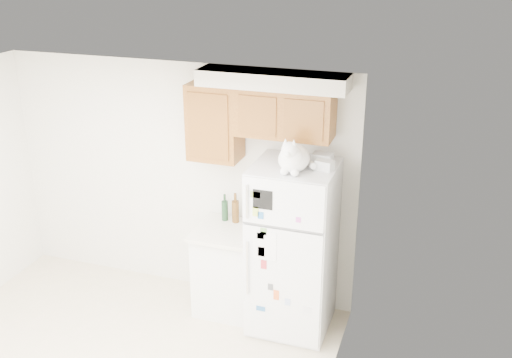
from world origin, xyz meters
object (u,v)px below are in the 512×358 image
at_px(cat, 293,158).
at_px(bottle_green, 225,207).
at_px(storage_box_back, 323,159).
at_px(bottle_amber, 235,208).
at_px(base_counter, 229,269).
at_px(storage_box_front, 325,165).
at_px(refrigerator, 292,249).

relative_size(cat, bottle_green, 1.71).
height_order(storage_box_back, bottle_green, storage_box_back).
bearing_deg(cat, bottle_amber, 151.01).
distance_m(base_counter, bottle_amber, 0.64).
relative_size(base_counter, bottle_amber, 2.90).
xyz_separation_m(storage_box_front, bottle_amber, (-0.95, 0.25, -0.67)).
relative_size(refrigerator, storage_box_back, 9.44).
bearing_deg(base_counter, refrigerator, -6.09).
relative_size(cat, bottle_amber, 1.55).
height_order(cat, storage_box_back, cat).
xyz_separation_m(cat, bottle_amber, (-0.70, 0.39, -0.75)).
bearing_deg(base_counter, bottle_amber, 84.22).
bearing_deg(bottle_amber, refrigerator, -20.24).
bearing_deg(bottle_amber, bottle_green, 176.06).
height_order(storage_box_back, bottle_amber, storage_box_back).
bearing_deg(cat, refrigerator, 99.55).
relative_size(refrigerator, storage_box_front, 11.33).
bearing_deg(cat, storage_box_front, 27.26).
xyz_separation_m(base_counter, bottle_green, (-0.10, 0.18, 0.60)).
height_order(storage_box_front, bottle_green, storage_box_front).
xyz_separation_m(base_counter, cat, (0.71, -0.21, 1.37)).
distance_m(storage_box_back, bottle_amber, 1.13).
xyz_separation_m(refrigerator, bottle_amber, (-0.67, 0.25, 0.23)).
distance_m(storage_box_back, bottle_green, 1.23).
relative_size(base_counter, cat, 1.87).
height_order(refrigerator, cat, cat).
bearing_deg(refrigerator, bottle_amber, 159.76).
relative_size(storage_box_front, bottle_amber, 0.47).
bearing_deg(bottle_green, storage_box_back, -6.45).
xyz_separation_m(cat, storage_box_back, (0.20, 0.28, -0.08)).
distance_m(cat, storage_box_front, 0.30).
xyz_separation_m(cat, storage_box_front, (0.26, 0.13, -0.08)).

